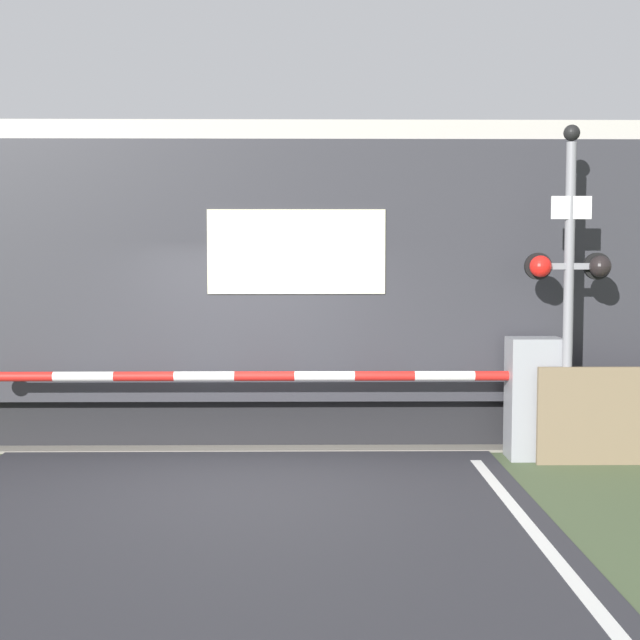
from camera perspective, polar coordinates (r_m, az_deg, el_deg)
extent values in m
plane|color=#475638|center=(9.23, -5.28, -10.52)|extent=(80.00, 80.00, 0.00)
cube|color=slate|center=(12.24, -4.13, -6.79)|extent=(36.00, 3.20, 0.03)
cube|color=#595451|center=(11.52, -4.34, -7.15)|extent=(36.00, 0.08, 0.10)
cube|color=#595451|center=(12.93, -3.94, -5.91)|extent=(36.00, 0.08, 0.10)
cube|color=black|center=(12.17, -1.40, -5.48)|extent=(19.23, 2.56, 0.60)
cube|color=#2D2D33|center=(12.00, -1.42, 3.25)|extent=(20.90, 3.01, 3.09)
cube|color=#ADA89E|center=(12.09, -1.43, 11.17)|extent=(20.48, 2.77, 0.24)
cube|color=beige|center=(10.48, -1.52, 4.39)|extent=(2.09, 0.02, 0.99)
cube|color=gray|center=(10.55, 13.53, -4.89)|extent=(0.60, 0.44, 1.40)
cylinder|color=gray|center=(10.52, 13.55, -3.49)|extent=(0.16, 0.16, 0.18)
cylinder|color=red|center=(10.44, 11.72, -3.51)|extent=(0.69, 0.11, 0.11)
cylinder|color=white|center=(10.31, 7.98, -3.56)|extent=(0.69, 0.11, 0.11)
cylinder|color=red|center=(10.23, 4.16, -3.59)|extent=(0.69, 0.11, 0.11)
cylinder|color=white|center=(10.19, 0.30, -3.61)|extent=(0.69, 0.11, 0.11)
cylinder|color=red|center=(10.21, -3.57, -3.61)|extent=(0.69, 0.11, 0.11)
cylinder|color=white|center=(10.26, -7.42, -3.59)|extent=(0.69, 0.11, 0.11)
cylinder|color=red|center=(10.37, -11.20, -3.56)|extent=(0.69, 0.11, 0.11)
cylinder|color=white|center=(10.51, -14.90, -3.51)|extent=(0.69, 0.11, 0.11)
cylinder|color=red|center=(10.70, -18.48, -3.45)|extent=(0.69, 0.11, 0.11)
cylinder|color=gray|center=(10.25, 15.61, 0.93)|extent=(0.11, 0.11, 3.57)
cube|color=gray|center=(10.24, 15.65, 3.33)|extent=(0.78, 0.07, 0.07)
sphere|color=red|center=(10.10, 13.94, 3.35)|extent=(0.24, 0.24, 0.24)
sphere|color=black|center=(10.29, 17.50, 3.30)|extent=(0.24, 0.24, 0.24)
cylinder|color=black|center=(10.21, 13.78, 3.36)|extent=(0.30, 0.06, 0.30)
cylinder|color=black|center=(10.39, 17.31, 3.31)|extent=(0.30, 0.06, 0.30)
cube|color=white|center=(10.21, 15.79, 6.94)|extent=(0.44, 0.02, 0.25)
sphere|color=black|center=(10.33, 15.81, 11.45)|extent=(0.18, 0.18, 0.18)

